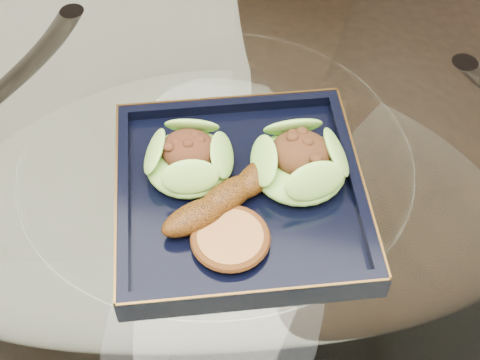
# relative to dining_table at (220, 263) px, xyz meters

# --- Properties ---
(dining_table) EXTENTS (1.13, 1.13, 0.77)m
(dining_table) POSITION_rel_dining_table_xyz_m (0.00, 0.00, 0.00)
(dining_table) COLOR white
(dining_table) RESTS_ON ground
(dining_chair) EXTENTS (0.50, 0.50, 0.94)m
(dining_chair) POSITION_rel_dining_table_xyz_m (0.14, 0.43, -0.07)
(dining_chair) COLOR #331D11
(dining_chair) RESTS_ON ground
(navy_plate) EXTENTS (0.34, 0.34, 0.02)m
(navy_plate) POSITION_rel_dining_table_xyz_m (0.03, -0.02, 0.17)
(navy_plate) COLOR black
(navy_plate) RESTS_ON dining_table
(lettuce_wrap_left) EXTENTS (0.12, 0.12, 0.04)m
(lettuce_wrap_left) POSITION_rel_dining_table_xyz_m (-0.03, 0.00, 0.20)
(lettuce_wrap_left) COLOR #649F2E
(lettuce_wrap_left) RESTS_ON navy_plate
(lettuce_wrap_right) EXTENTS (0.11, 0.11, 0.04)m
(lettuce_wrap_right) POSITION_rel_dining_table_xyz_m (0.09, 0.02, 0.20)
(lettuce_wrap_right) COLOR #5EAA31
(lettuce_wrap_right) RESTS_ON navy_plate
(roasted_plantain) EXTENTS (0.12, 0.14, 0.03)m
(roasted_plantain) POSITION_rel_dining_table_xyz_m (0.02, -0.04, 0.20)
(roasted_plantain) COLOR #64340A
(roasted_plantain) RESTS_ON navy_plate
(crumb_patty) EXTENTS (0.07, 0.07, 0.01)m
(crumb_patty) POSITION_rel_dining_table_xyz_m (0.03, -0.08, 0.19)
(crumb_patty) COLOR #A46A36
(crumb_patty) RESTS_ON navy_plate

